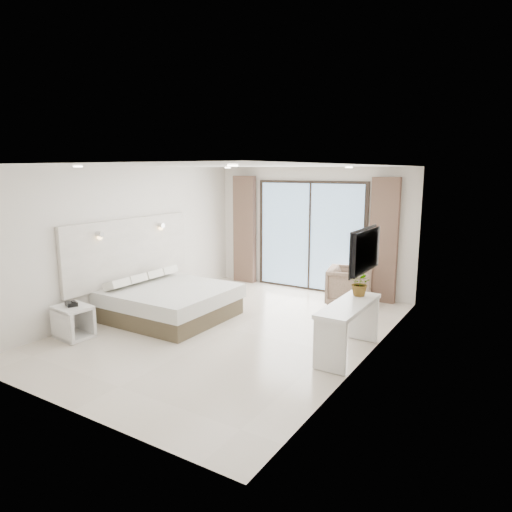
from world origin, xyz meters
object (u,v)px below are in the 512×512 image
object	(u,v)px
bed	(170,302)
console_desk	(349,318)
armchair	(349,284)
nightstand	(73,322)

from	to	relation	value
bed	console_desk	size ratio (longest dim) A/B	1.34
armchair	bed	bearing A→B (deg)	121.25
bed	console_desk	world-z (taller)	console_desk
nightstand	armchair	world-z (taller)	armchair
console_desk	armchair	xyz separation A→B (m)	(-0.87, 2.40, -0.14)
bed	console_desk	xyz separation A→B (m)	(3.35, 0.06, 0.26)
console_desk	armchair	size ratio (longest dim) A/B	1.81
nightstand	armchair	bearing A→B (deg)	59.09
nightstand	console_desk	world-z (taller)	console_desk
bed	nightstand	distance (m)	1.68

